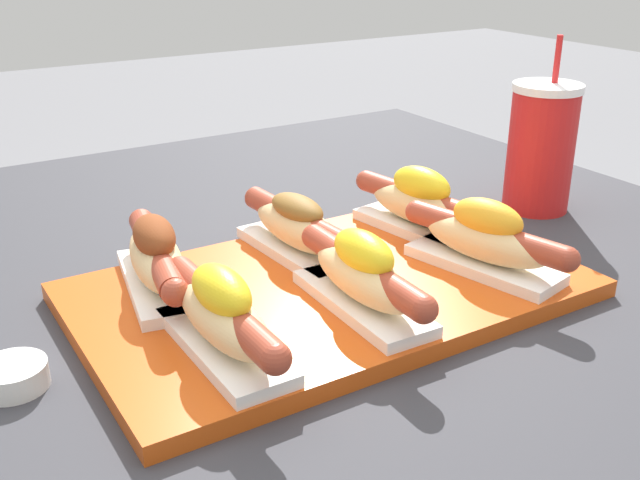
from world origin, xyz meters
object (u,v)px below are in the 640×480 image
object	(u,v)px
hot_dog_2	(486,239)
sauce_bowl	(13,375)
hot_dog_1	(363,275)
hot_dog_4	(299,228)
hot_dog_3	(158,259)
hot_dog_0	(223,315)
hot_dog_5	(420,204)
serving_tray	(330,290)
drink_cup	(541,147)

from	to	relation	value
hot_dog_2	sauce_bowl	distance (m)	0.47
hot_dog_1	hot_dog_4	xyz separation A→B (m)	(0.01, 0.14, -0.00)
sauce_bowl	hot_dog_3	bearing A→B (deg)	24.79
hot_dog_1	hot_dog_4	bearing A→B (deg)	85.56
hot_dog_0	hot_dog_5	distance (m)	0.34
hot_dog_5	sauce_bowl	size ratio (longest dim) A/B	3.58
serving_tray	hot_dog_2	world-z (taller)	hot_dog_2
hot_dog_4	hot_dog_0	bearing A→B (deg)	-137.97
hot_dog_2	sauce_bowl	world-z (taller)	hot_dog_2
hot_dog_5	sauce_bowl	world-z (taller)	hot_dog_5
drink_cup	hot_dog_4	bearing A→B (deg)	-179.39
serving_tray	hot_dog_1	xyz separation A→B (m)	(-0.00, -0.06, 0.04)
serving_tray	hot_dog_5	world-z (taller)	hot_dog_5
hot_dog_2	hot_dog_3	bearing A→B (deg)	156.79
hot_dog_2	hot_dog_5	xyz separation A→B (m)	(0.01, 0.12, 0.00)
serving_tray	sauce_bowl	size ratio (longest dim) A/B	8.77
hot_dog_3	hot_dog_1	bearing A→B (deg)	-42.22
hot_dog_1	drink_cup	distance (m)	0.41
hot_dog_3	hot_dog_4	world-z (taller)	hot_dog_3
hot_dog_2	hot_dog_3	distance (m)	0.34
serving_tray	hot_dog_0	size ratio (longest dim) A/B	2.42
sauce_bowl	drink_cup	xyz separation A→B (m)	(0.69, 0.08, 0.07)
drink_cup	hot_dog_2	bearing A→B (deg)	-148.37
serving_tray	hot_dog_3	size ratio (longest dim) A/B	2.46
hot_dog_3	serving_tray	bearing A→B (deg)	-25.44
hot_dog_0	hot_dog_5	size ratio (longest dim) A/B	1.01
serving_tray	hot_dog_3	bearing A→B (deg)	154.56
sauce_bowl	drink_cup	size ratio (longest dim) A/B	0.25
hot_dog_1	drink_cup	bearing A→B (deg)	20.34
serving_tray	sauce_bowl	distance (m)	0.31
hot_dog_4	hot_dog_1	bearing A→B (deg)	-94.44
serving_tray	hot_dog_1	size ratio (longest dim) A/B	2.42
hot_dog_3	sauce_bowl	bearing A→B (deg)	-155.21
serving_tray	drink_cup	size ratio (longest dim) A/B	2.21
hot_dog_0	hot_dog_3	xyz separation A→B (m)	(-0.01, 0.14, -0.00)
sauce_bowl	drink_cup	world-z (taller)	drink_cup
serving_tray	hot_dog_3	xyz separation A→B (m)	(-0.16, 0.07, 0.04)
hot_dog_1	hot_dog_2	world-z (taller)	same
sauce_bowl	hot_dog_0	bearing A→B (deg)	-22.72
hot_dog_2	hot_dog_5	distance (m)	0.12
hot_dog_1	serving_tray	bearing A→B (deg)	86.41
hot_dog_0	hot_dog_1	distance (m)	0.15
hot_dog_0	hot_dog_4	distance (m)	0.21
hot_dog_0	hot_dog_1	size ratio (longest dim) A/B	1.00
hot_dog_2	hot_dog_4	world-z (taller)	hot_dog_2
drink_cup	sauce_bowl	bearing A→B (deg)	-173.61
hot_dog_1	hot_dog_5	xyz separation A→B (m)	(0.17, 0.12, 0.00)
hot_dog_3	sauce_bowl	xyz separation A→B (m)	(-0.16, -0.07, -0.04)
hot_dog_4	hot_dog_5	xyz separation A→B (m)	(0.16, -0.01, 0.00)
serving_tray	hot_dog_4	xyz separation A→B (m)	(0.01, 0.08, 0.04)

